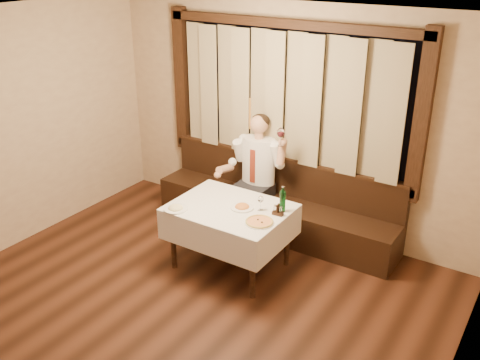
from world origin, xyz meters
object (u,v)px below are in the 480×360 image
Objects in this scene: banquette at (275,208)px; green_bottle at (283,201)px; pasta_red at (242,205)px; cruet_caddy at (278,211)px; dining_table at (230,215)px; seated_man at (256,166)px; pasta_cream at (176,206)px; pizza at (259,222)px.

banquette is 10.96× the size of green_bottle.
pasta_red is 0.41m from cruet_caddy.
cruet_caddy is (0.53, 0.11, 0.15)m from dining_table.
seated_man is at bearing 130.47° from cruet_caddy.
seated_man reaches higher than banquette.
cruet_caddy is (0.99, 0.49, 0.01)m from pasta_cream.
cruet_caddy is (-0.00, -0.10, -0.08)m from green_bottle.
dining_table is 0.20m from pasta_red.
pasta_cream is (-0.46, -1.40, 0.48)m from banquette.
banquette is 1.55m from pasta_cream.
dining_table is at bearing -90.00° from banquette.
green_bottle is (0.53, 0.21, 0.23)m from dining_table.
banquette is at bearing 97.48° from pasta_red.
pizza is 0.38m from pasta_red.
pizza is 0.38m from green_bottle.
pizza is at bearing -68.57° from banquette.
pasta_red is (0.13, 0.04, 0.14)m from dining_table.
seated_man is at bearing 112.51° from pasta_red.
cruet_caddy is at bearing -46.80° from seated_man.
green_bottle reaches higher than dining_table.
pizza is at bearing -17.71° from dining_table.
seated_man reaches higher than dining_table.
banquette is 12.53× the size of pasta_red.
cruet_caddy is at bearing 9.84° from pasta_red.
cruet_caddy is (0.07, 0.26, 0.03)m from pizza.
pasta_red is at bearing 18.49° from dining_table.
cruet_caddy is at bearing 74.72° from pizza.
pasta_cream is 1.15m from green_bottle.
seated_man is at bearing 104.42° from dining_table.
dining_table is 0.56m from cruet_caddy.
cruet_caddy is 0.08× the size of seated_man.
pasta_cream is 2.12× the size of cruet_caddy.
pasta_red is at bearing -172.89° from cruet_caddy.
green_bottle is at bearing 78.81° from pizza.
green_bottle reaches higher than cruet_caddy.
cruet_caddy reaches higher than dining_table.
banquette is 1.16m from cruet_caddy.
dining_table is at bearing -170.73° from cruet_caddy.
pizza is 2.45× the size of cruet_caddy.
pasta_red is (-0.33, 0.19, 0.02)m from pizza.
seated_man is at bearing 136.88° from green_bottle.
dining_table is 0.98m from seated_man.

